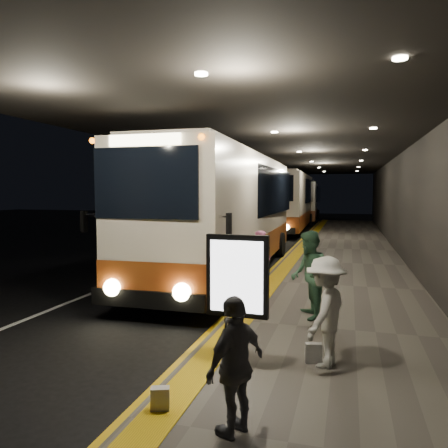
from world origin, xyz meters
The scene contains 19 objects.
ground centered at (0.00, 0.00, 0.00)m, with size 90.00×90.00×0.00m, color black.
lane_line_white centered at (-1.80, 5.00, 0.01)m, with size 0.12×50.00×0.01m, color silver.
kerb_stripe_yellow centered at (2.35, 5.00, 0.01)m, with size 0.18×50.00×0.01m, color gold.
sidewalk centered at (4.75, 5.00, 0.07)m, with size 4.50×50.00×0.15m, color #514C44.
tactile_strip centered at (2.85, 5.00, 0.16)m, with size 0.50×50.00×0.01m, color gold.
terminal_wall centered at (7.00, 5.00, 3.00)m, with size 0.10×50.00×6.00m, color black.
support_columns centered at (-1.50, 4.00, 2.20)m, with size 0.80×24.80×4.40m.
canopy centered at (2.50, 5.00, 4.60)m, with size 9.00×50.00×0.40m, color black.
coach_main centered at (0.98, 2.63, 1.90)m, with size 2.95×12.77×3.96m.
coach_second centered at (0.80, 19.11, 1.91)m, with size 2.97×12.71×3.98m.
coach_third centered at (0.84, 29.85, 1.72)m, with size 2.99×11.53×3.59m.
passenger_boarding centered at (2.87, -0.91, 0.98)m, with size 0.61×0.40×1.66m, color #C05A8F.
passenger_waiting_green centered at (4.18, -2.57, 1.07)m, with size 0.89×0.55×1.84m, color #376446.
passenger_waiting_white centered at (4.64, -5.04, 0.99)m, with size 1.08×0.50×1.68m, color #B9B9B2.
passenger_waiting_grey centered at (3.81, -7.23, 0.92)m, with size 0.90×0.46×1.53m, color #535358.
bag_polka centered at (4.47, -4.99, 0.30)m, with size 0.25×0.11×0.31m, color black.
bag_plain centered at (2.80, -7.00, 0.29)m, with size 0.23×0.13×0.28m, color #AFA8A4.
info_sign centered at (3.38, -5.49, 1.51)m, with size 0.95×0.16×2.01m.
stanchion_post centered at (2.92, -0.57, 0.74)m, with size 0.05×0.05×1.19m, color black.
Camera 1 is at (4.95, -11.69, 2.80)m, focal length 35.00 mm.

